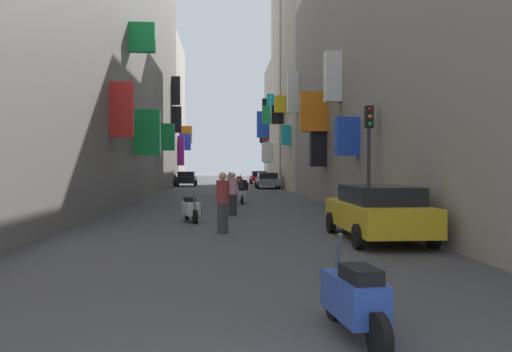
{
  "coord_description": "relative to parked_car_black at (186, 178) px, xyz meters",
  "views": [
    {
      "loc": [
        -0.27,
        -2.3,
        1.95
      ],
      "look_at": [
        1.32,
        21.24,
        1.49
      ],
      "focal_mm": 34.51,
      "sensor_mm": 36.0,
      "label": 1
    }
  ],
  "objects": [
    {
      "name": "pedestrian_near_right",
      "position": [
        4.04,
        -29.75,
        0.09
      ],
      "size": [
        0.43,
        0.43,
        1.7
      ],
      "color": "#2C2C2C",
      "rests_on": "ground"
    },
    {
      "name": "building_right_mid_c",
      "position": [
        11.9,
        0.1,
        10.0
      ],
      "size": [
        7.16,
        7.81,
        21.56
      ],
      "color": "#BCB29E",
      "rests_on": "ground"
    },
    {
      "name": "ground_plane",
      "position": [
        3.91,
        -17.15,
        -0.76
      ],
      "size": [
        140.0,
        140.0,
        0.0
      ],
      "primitive_type": "plane",
      "color": "#424244"
    },
    {
      "name": "parked_car_yellow",
      "position": [
        7.72,
        -36.72,
        0.01
      ],
      "size": [
        1.99,
        4.42,
        1.44
      ],
      "color": "gold",
      "rests_on": "ground"
    },
    {
      "name": "building_right_near",
      "position": [
        11.91,
        -30.54,
        5.74
      ],
      "size": [
        7.38,
        33.19,
        13.0
      ],
      "color": "gray",
      "rests_on": "ground"
    },
    {
      "name": "pedestrian_crossing",
      "position": [
        4.17,
        -12.18,
        -0.0
      ],
      "size": [
        0.39,
        0.39,
        1.54
      ],
      "color": "black",
      "rests_on": "ground"
    },
    {
      "name": "parked_car_grey",
      "position": [
        7.58,
        -6.11,
        -0.02
      ],
      "size": [
        2.02,
        3.91,
        1.4
      ],
      "color": "slate",
      "rests_on": "ground"
    },
    {
      "name": "traffic_light_near_corner",
      "position": [
        8.55,
        -33.2,
        1.97
      ],
      "size": [
        0.26,
        0.34,
        3.99
      ],
      "color": "#2D2D2D",
      "rests_on": "ground"
    },
    {
      "name": "building_left_mid_a",
      "position": [
        -4.08,
        -6.99,
        8.46
      ],
      "size": [
        7.17,
        15.99,
        18.44
      ],
      "color": "slate",
      "rests_on": "ground"
    },
    {
      "name": "scooter_black",
      "position": [
        5.3,
        -9.58,
        -0.3
      ],
      "size": [
        0.76,
        1.87,
        1.13
      ],
      "color": "black",
      "rests_on": "ground"
    },
    {
      "name": "building_left_mid_b",
      "position": [
        -4.08,
        6.92,
        7.25
      ],
      "size": [
        7.31,
        11.84,
        16.04
      ],
      "color": "#BCB29E",
      "rests_on": "ground"
    },
    {
      "name": "building_right_far",
      "position": [
        11.9,
        8.42,
        6.1
      ],
      "size": [
        7.39,
        8.85,
        13.73
      ],
      "color": "#B2A899",
      "rests_on": "ground"
    },
    {
      "name": "parked_car_red",
      "position": [
        7.7,
        6.13,
        -0.01
      ],
      "size": [
        1.93,
        4.36,
        1.43
      ],
      "color": "#B21E1E",
      "rests_on": "ground"
    },
    {
      "name": "scooter_orange",
      "position": [
        5.44,
        4.36,
        -0.3
      ],
      "size": [
        0.78,
        1.8,
        1.13
      ],
      "color": "orange",
      "rests_on": "ground"
    },
    {
      "name": "parked_car_black",
      "position": [
        0.0,
        0.0,
        0.0
      ],
      "size": [
        2.02,
        3.93,
        1.44
      ],
      "color": "black",
      "rests_on": "ground"
    },
    {
      "name": "scooter_blue",
      "position": [
        5.13,
        -43.99,
        -0.3
      ],
      "size": [
        0.56,
        1.84,
        1.13
      ],
      "color": "#2D4CAD",
      "rests_on": "ground"
    },
    {
      "name": "pedestrian_near_left",
      "position": [
        3.64,
        -35.0,
        0.13
      ],
      "size": [
        0.53,
        0.53,
        1.78
      ],
      "color": "#393939",
      "rests_on": "ground"
    },
    {
      "name": "scooter_silver",
      "position": [
        4.63,
        -23.66,
        -0.3
      ],
      "size": [
        0.45,
        1.83,
        1.13
      ],
      "color": "#ADADB2",
      "rests_on": "ground"
    },
    {
      "name": "building_right_mid_a",
      "position": [
        11.91,
        -9.61,
        8.74
      ],
      "size": [
        7.05,
        8.69,
        19.02
      ],
      "color": "#BCB29E",
      "rests_on": "ground"
    },
    {
      "name": "scooter_white",
      "position": [
        2.51,
        -32.05,
        -0.3
      ],
      "size": [
        0.72,
        1.74,
        1.13
      ],
      "color": "silver",
      "rests_on": "ground"
    }
  ]
}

